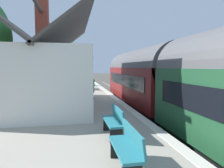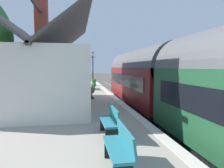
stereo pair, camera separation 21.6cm
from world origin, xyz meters
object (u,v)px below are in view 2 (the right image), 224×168
Objects in this scene: planter_edge_far at (91,93)px; station_sign_board at (93,75)px; planter_under_sign at (74,86)px; planter_bench_left at (94,82)px; station_building at (47,76)px; bench_mid_platform at (120,147)px; bench_platform_end at (110,120)px; train at (179,85)px; planter_by_door at (66,88)px; planter_bench_right at (93,86)px; bench_by_lamp at (88,84)px; lamp_post_platform at (93,62)px; planter_corner_building at (50,87)px.

station_sign_board reaches higher than planter_edge_far.
planter_under_sign is (5.14, 1.16, -0.02)m from planter_edge_far.
planter_edge_far is 1.05× the size of planter_bench_left.
planter_edge_far is at bearing -53.05° from station_building.
bench_platform_end is at bearing -3.74° from bench_mid_platform.
train is 26.79× the size of planter_edge_far.
bench_platform_end is at bearing -169.91° from planter_by_door.
planter_bench_left is (4.33, -0.40, 0.05)m from planter_bench_right.
train is at bearing -54.66° from bench_platform_end.
bench_mid_platform reaches higher than planter_bench_right.
planter_bench_left is 0.49× the size of station_sign_board.
bench_by_lamp reaches higher than planter_under_sign.
lamp_post_platform reaches higher than bench_by_lamp.
planter_by_door is at bearing 123.09° from planter_bench_right.
planter_corner_building is at bearing 6.79° from station_building.
station_building is 11.43m from station_sign_board.
lamp_post_platform is (7.68, -0.72, 2.16)m from planter_edge_far.
bench_platform_end is at bearing 177.11° from planter_bench_left.
planter_corner_building is 2.21m from planter_under_sign.
planter_bench_right is at bearing -157.26° from bench_by_lamp.
train is at bearing -166.41° from lamp_post_platform.
station_sign_board is at bearing 11.91° from train.
planter_bench_right is at bearing -2.04° from bench_platform_end.
bench_platform_end is at bearing -179.88° from bench_by_lamp.
planter_by_door reaches higher than planter_edge_far.
planter_by_door is 0.23× the size of lamp_post_platform.
bench_mid_platform is at bearing -175.44° from planter_under_sign.
planter_edge_far reaches higher than planter_under_sign.
planter_bench_right reaches higher than planter_corner_building.
train is at bearing -168.79° from planter_bench_left.
planter_corner_building is 1.40× the size of planter_bench_left.
station_building is at bearing 25.59° from bench_platform_end.
lamp_post_platform is at bearing -2.30° from bench_platform_end.
bench_platform_end is 1.83× the size of planter_bench_left.
planter_bench_right is 3.93m from planter_corner_building.
station_sign_board is (4.19, -0.25, 0.80)m from planter_bench_right.
lamp_post_platform is at bearing -3.49° from planter_bench_right.
bench_platform_end reaches higher than planter_by_door.
station_building is at bearing 163.34° from station_sign_board.
bench_mid_platform is 14.19m from planter_bench_right.
planter_bench_right is 4.27m from station_sign_board.
planter_corner_building is at bearing 15.22° from bench_platform_end.
bench_by_lamp is at bearing 22.74° from planter_bench_right.
bench_by_lamp is at bearing 0.12° from bench_platform_end.
planter_under_sign is (1.75, -0.61, -0.04)m from planter_by_door.
planter_bench_right is at bearing -2.28° from bench_mid_platform.
planter_by_door reaches higher than planter_under_sign.
bench_mid_platform is at bearing -161.68° from station_building.
bench_by_lamp is at bearing -0.39° from bench_mid_platform.
station_building is at bearing -173.21° from planter_corner_building.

